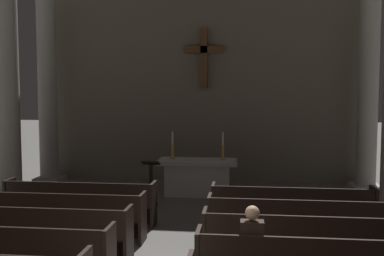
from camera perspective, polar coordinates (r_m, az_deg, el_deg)
name	(u,v)px	position (r m, az deg, el deg)	size (l,w,h in m)	color
pew_left_row_2	(3,254)	(7.39, -23.02, -14.58)	(3.31, 0.50, 0.95)	black
pew_left_row_3	(35,232)	(8.27, -19.35, -12.42)	(3.31, 0.50, 0.95)	black
pew_left_row_4	(60,215)	(9.19, -16.44, -10.64)	(3.31, 0.50, 0.95)	black
pew_left_row_5	(80,202)	(10.14, -14.10, -9.17)	(3.31, 0.50, 0.95)	black
pew_right_row_3	(306,242)	(7.56, 14.35, -13.92)	(3.31, 0.50, 0.95)	black
pew_right_row_4	(298,223)	(8.56, 13.37, -11.71)	(3.31, 0.50, 0.95)	black
pew_right_row_5	(292,208)	(9.57, 12.61, -9.97)	(3.31, 0.50, 0.95)	black
column_left_third	(7,77)	(12.52, -22.48, 6.02)	(0.86, 0.86, 6.69)	#ADA89E
column_left_fourth	(47,80)	(14.64, -17.98, 5.87)	(0.86, 0.86, 6.69)	#ADA89E
column_right_fourth	(368,79)	(13.80, 21.58, 5.87)	(0.86, 0.86, 6.69)	#ADA89E
altar	(197,176)	(12.50, 0.70, -6.18)	(2.20, 0.90, 1.01)	#BCB7AD
candlestick_left	(173,150)	(12.48, -2.50, -2.83)	(0.16, 0.16, 0.76)	#B79338
candlestick_right	(223,151)	(12.34, 3.94, -2.92)	(0.16, 0.16, 0.76)	#B79338
apse_with_cross	(205,70)	(14.58, 1.63, 7.38)	(10.53, 0.48, 7.16)	#706656
lectern	(151,184)	(11.50, -5.27, -7.07)	(0.44, 0.36, 1.15)	black
lone_worshipper	(252,249)	(6.47, 7.63, -15.01)	(0.32, 0.43, 1.32)	#26262B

